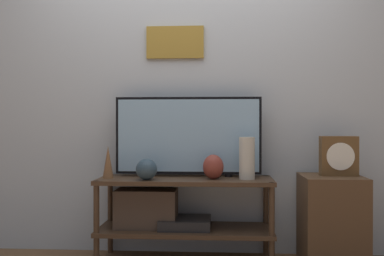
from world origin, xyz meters
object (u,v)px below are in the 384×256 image
(vase_tall_ceramic, at_px, (247,158))
(vase_round_glass, at_px, (147,169))
(vase_urn_stoneware, at_px, (213,167))
(vase_slim_bronze, at_px, (108,162))
(mantel_clock, at_px, (339,156))
(television, at_px, (188,136))

(vase_tall_ceramic, bearing_deg, vase_round_glass, -172.84)
(vase_urn_stoneware, xyz_separation_m, vase_tall_ceramic, (0.24, 0.01, 0.06))
(vase_slim_bronze, distance_m, mantel_clock, 1.63)
(television, distance_m, vase_tall_ceramic, 0.47)
(television, height_order, vase_slim_bronze, television)
(vase_urn_stoneware, relative_size, vase_round_glass, 1.16)
(television, height_order, vase_urn_stoneware, television)
(vase_round_glass, relative_size, vase_slim_bronze, 0.64)
(vase_tall_ceramic, relative_size, mantel_clock, 1.07)
(television, xyz_separation_m, vase_urn_stoneware, (0.19, -0.15, -0.21))
(vase_tall_ceramic, distance_m, vase_slim_bronze, 0.99)
(vase_urn_stoneware, xyz_separation_m, mantel_clock, (0.87, 0.05, 0.08))
(vase_urn_stoneware, height_order, mantel_clock, mantel_clock)
(vase_slim_bronze, bearing_deg, mantel_clock, 1.32)
(vase_round_glass, xyz_separation_m, mantel_clock, (1.33, 0.13, 0.09))
(vase_slim_bronze, bearing_deg, vase_tall_ceramic, -0.19)
(vase_slim_bronze, bearing_deg, television, 12.90)
(mantel_clock, bearing_deg, vase_round_glass, -174.52)
(vase_slim_bronze, relative_size, mantel_clock, 0.83)
(vase_round_glass, relative_size, mantel_clock, 0.54)
(vase_urn_stoneware, xyz_separation_m, vase_round_glass, (-0.46, -0.07, -0.01))
(vase_urn_stoneware, height_order, vase_slim_bronze, vase_slim_bronze)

